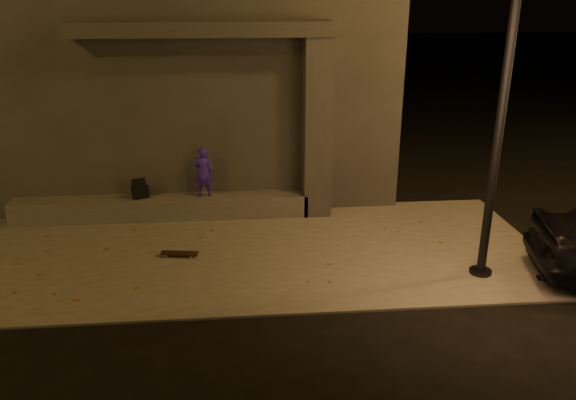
{
  "coord_description": "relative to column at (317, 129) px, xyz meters",
  "views": [
    {
      "loc": [
        0.12,
        -7.23,
        4.4
      ],
      "look_at": [
        0.95,
        2.0,
        0.99
      ],
      "focal_mm": 35.0,
      "sensor_mm": 36.0,
      "label": 1
    }
  ],
  "objects": [
    {
      "name": "sidewalk",
      "position": [
        -1.7,
        -1.75,
        -1.82
      ],
      "size": [
        11.0,
        4.4,
        0.04
      ],
      "primitive_type": "cube",
      "color": "#645E58",
      "rests_on": "ground"
    },
    {
      "name": "backpack",
      "position": [
        -3.61,
        0.0,
        -1.2
      ],
      "size": [
        0.36,
        0.31,
        0.43
      ],
      "rotation": [
        0.0,
        0.0,
        0.43
      ],
      "color": "black",
      "rests_on": "ledge"
    },
    {
      "name": "skateboarder",
      "position": [
        -2.32,
        0.0,
        -0.84
      ],
      "size": [
        0.39,
        0.27,
        1.03
      ],
      "primitive_type": "imported",
      "rotation": [
        0.0,
        0.0,
        3.21
      ],
      "color": "#341CB7",
      "rests_on": "ledge"
    },
    {
      "name": "canopy",
      "position": [
        -2.2,
        0.05,
        1.94
      ],
      "size": [
        5.0,
        0.7,
        0.28
      ],
      "primitive_type": "cube",
      "color": "#3A3734",
      "rests_on": "column"
    },
    {
      "name": "ledge",
      "position": [
        -3.2,
        0.0,
        -1.58
      ],
      "size": [
        6.0,
        0.55,
        0.45
      ],
      "primitive_type": "cube",
      "color": "#53504B",
      "rests_on": "sidewalk"
    },
    {
      "name": "skateboard",
      "position": [
        -2.69,
        -1.89,
        -1.74
      ],
      "size": [
        0.68,
        0.27,
        0.07
      ],
      "rotation": [
        0.0,
        0.0,
        -0.16
      ],
      "color": "black",
      "rests_on": "sidewalk"
    },
    {
      "name": "ground",
      "position": [
        -1.7,
        -3.75,
        -1.84
      ],
      "size": [
        120.0,
        120.0,
        0.0
      ],
      "primitive_type": "plane",
      "color": "black",
      "rests_on": "ground"
    },
    {
      "name": "column",
      "position": [
        0.0,
        0.0,
        0.0
      ],
      "size": [
        0.55,
        0.55,
        3.6
      ],
      "primitive_type": "cube",
      "color": "#3A3734",
      "rests_on": "sidewalk"
    },
    {
      "name": "street_lamp_0",
      "position": [
        2.35,
        -2.98,
        2.42
      ],
      "size": [
        0.36,
        0.36,
        7.53
      ],
      "color": "black",
      "rests_on": "ground"
    },
    {
      "name": "building",
      "position": [
        -2.7,
        2.74,
        0.77
      ],
      "size": [
        9.0,
        5.1,
        5.22
      ],
      "color": "#3A3734",
      "rests_on": "ground"
    }
  ]
}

